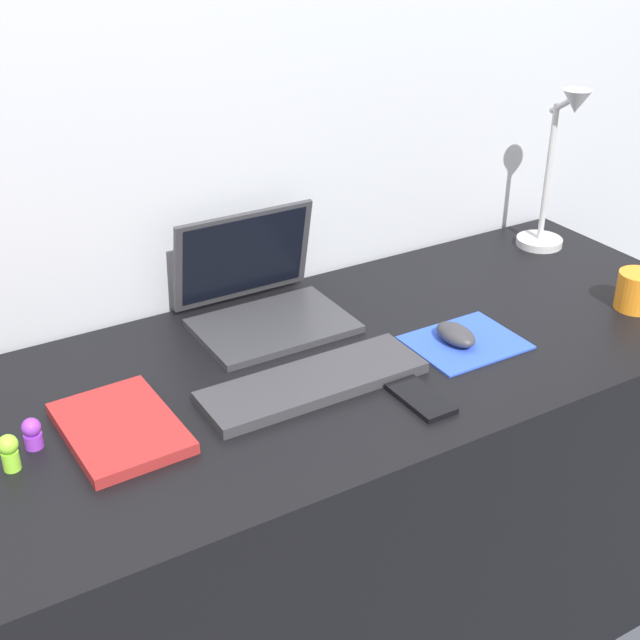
# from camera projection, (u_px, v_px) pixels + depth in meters

# --- Properties ---
(back_wall) EXTENTS (2.94, 0.05, 1.54)m
(back_wall) POSITION_uv_depth(u_px,v_px,m) (236.00, 273.00, 1.86)
(back_wall) COLOR #B2B7C1
(back_wall) RESTS_ON ground_plane
(desk) EXTENTS (1.74, 0.67, 0.74)m
(desk) POSITION_uv_depth(u_px,v_px,m) (324.00, 515.00, 1.76)
(desk) COLOR black
(desk) RESTS_ON ground_plane
(laptop) EXTENTS (0.30, 0.26, 0.21)m
(laptop) POSITION_uv_depth(u_px,v_px,m) (260.00, 294.00, 1.72)
(laptop) COLOR #333338
(laptop) RESTS_ON desk
(keyboard) EXTENTS (0.41, 0.13, 0.02)m
(keyboard) POSITION_uv_depth(u_px,v_px,m) (314.00, 382.00, 1.51)
(keyboard) COLOR #333338
(keyboard) RESTS_ON desk
(mousepad) EXTENTS (0.21, 0.17, 0.00)m
(mousepad) POSITION_uv_depth(u_px,v_px,m) (465.00, 342.00, 1.65)
(mousepad) COLOR blue
(mousepad) RESTS_ON desk
(mouse) EXTENTS (0.06, 0.10, 0.03)m
(mouse) POSITION_uv_depth(u_px,v_px,m) (456.00, 334.00, 1.64)
(mouse) COLOR #333338
(mouse) RESTS_ON mousepad
(cell_phone) EXTENTS (0.07, 0.13, 0.01)m
(cell_phone) POSITION_uv_depth(u_px,v_px,m) (421.00, 398.00, 1.47)
(cell_phone) COLOR black
(cell_phone) RESTS_ON desk
(desk_lamp) EXTENTS (0.11, 0.14, 0.38)m
(desk_lamp) POSITION_uv_depth(u_px,v_px,m) (555.00, 175.00, 1.97)
(desk_lamp) COLOR #B7B7BC
(desk_lamp) RESTS_ON desk
(notebook_pad) EXTENTS (0.18, 0.25, 0.02)m
(notebook_pad) POSITION_uv_depth(u_px,v_px,m) (120.00, 428.00, 1.38)
(notebook_pad) COLOR maroon
(notebook_pad) RESTS_ON desk
(coffee_mug) EXTENTS (0.08, 0.08, 0.08)m
(coffee_mug) POSITION_uv_depth(u_px,v_px,m) (637.00, 291.00, 1.76)
(coffee_mug) COLOR orange
(coffee_mug) RESTS_ON desk
(toy_figurine_purple) EXTENTS (0.03, 0.03, 0.05)m
(toy_figurine_purple) POSITION_uv_depth(u_px,v_px,m) (32.00, 433.00, 1.34)
(toy_figurine_purple) COLOR purple
(toy_figurine_purple) RESTS_ON desk
(toy_figurine_lime) EXTENTS (0.03, 0.03, 0.06)m
(toy_figurine_lime) POSITION_uv_depth(u_px,v_px,m) (9.00, 451.00, 1.29)
(toy_figurine_lime) COLOR #8CDB33
(toy_figurine_lime) RESTS_ON desk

